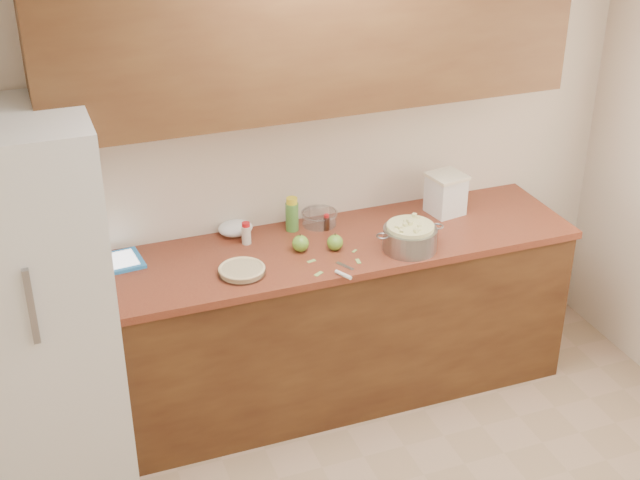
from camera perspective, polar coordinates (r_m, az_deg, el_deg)
name	(u,v)px	position (r m, az deg, el deg)	size (l,w,h in m)	color
room_shell	(473,334)	(3.19, 9.74, -5.96)	(3.60, 3.60, 3.60)	tan
counter_run	(324,321)	(4.76, 0.23, -5.20)	(2.64, 0.68, 0.92)	#593619
upper_cabinets	(312,37)	(4.28, -0.48, 12.88)	(2.60, 0.34, 0.70)	brown
fridge	(31,304)	(4.28, -17.99, -3.92)	(0.70, 0.70, 1.80)	silver
pie	(242,270)	(4.27, -5.03, -1.95)	(0.23, 0.23, 0.04)	silver
colander	(410,238)	(4.48, 5.77, 0.16)	(0.37, 0.27, 0.14)	gray
flour_canister	(446,193)	(4.86, 8.05, 2.97)	(0.21, 0.21, 0.23)	white
tablet	(112,263)	(4.45, -13.14, -1.44)	(0.30, 0.24, 0.02)	#2A81CD
paring_knife	(344,273)	(4.25, 1.52, -2.16)	(0.11, 0.19, 0.02)	gray
lemon_bottle	(292,215)	(4.64, -1.81, 1.63)	(0.07, 0.07, 0.18)	#4C8C38
cinnamon_shaker	(246,234)	(4.53, -4.74, 0.42)	(0.05, 0.05, 0.12)	beige
vanilla_bottle	(327,223)	(4.65, 0.42, 1.13)	(0.03, 0.03, 0.09)	black
mixing_bowl	(319,217)	(4.72, -0.04, 1.46)	(0.19, 0.19, 0.07)	silver
paper_towel	(235,228)	(4.63, -5.44, 0.76)	(0.18, 0.15, 0.07)	white
apple_left	(300,243)	(4.45, -1.26, -0.22)	(0.09, 0.09, 0.10)	#62982C
apple_center	(335,243)	(4.46, 0.97, -0.16)	(0.08, 0.08, 0.09)	#62982C
peel_a	(319,274)	(4.26, -0.09, -2.18)	(0.05, 0.02, 0.00)	#92BC5B
peel_b	(358,261)	(4.37, 2.46, -1.37)	(0.05, 0.02, 0.00)	#92BC5B
peel_c	(355,251)	(4.47, 2.22, -0.71)	(0.03, 0.01, 0.00)	#92BC5B
peel_d	(311,261)	(4.37, -0.55, -1.36)	(0.04, 0.02, 0.00)	#92BC5B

